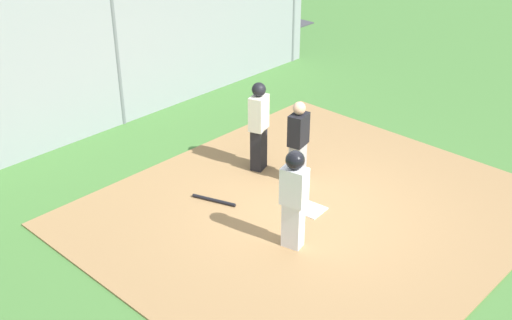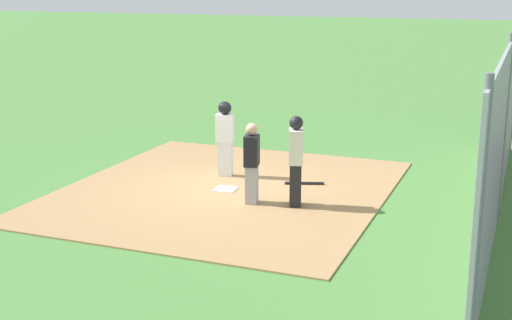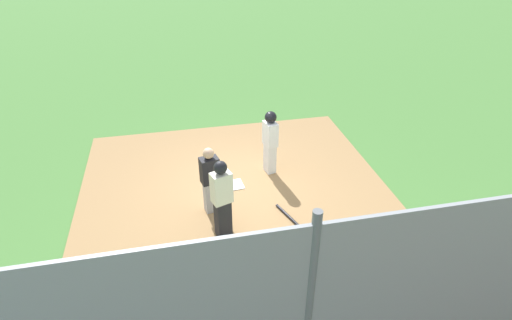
% 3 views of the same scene
% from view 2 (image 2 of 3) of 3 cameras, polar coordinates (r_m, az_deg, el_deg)
% --- Properties ---
extents(ground_plane, '(140.00, 140.00, 0.00)m').
position_cam_2_polar(ground_plane, '(14.54, -2.47, -2.50)').
color(ground_plane, '#477A38').
extents(dirt_infield, '(7.20, 6.40, 0.03)m').
position_cam_2_polar(dirt_infield, '(14.54, -2.47, -2.45)').
color(dirt_infield, '#9E774C').
rests_on(dirt_infield, ground_plane).
extents(home_plate, '(0.48, 0.48, 0.02)m').
position_cam_2_polar(home_plate, '(14.53, -2.47, -2.35)').
color(home_plate, white).
rests_on(home_plate, dirt_infield).
extents(catcher, '(0.43, 0.34, 1.56)m').
position_cam_2_polar(catcher, '(13.46, -0.35, -0.18)').
color(catcher, '#9E9EA3').
rests_on(catcher, dirt_infield).
extents(umpire, '(0.44, 0.37, 1.74)m').
position_cam_2_polar(umpire, '(13.28, 3.22, 0.08)').
color(umpire, black).
rests_on(umpire, dirt_infield).
extents(runner, '(0.34, 0.43, 1.65)m').
position_cam_2_polar(runner, '(15.35, -2.51, 2.14)').
color(runner, silver).
rests_on(runner, dirt_infield).
extents(baseball_bat, '(0.33, 0.80, 0.06)m').
position_cam_2_polar(baseball_bat, '(14.90, 3.93, -1.87)').
color(baseball_bat, black).
rests_on(baseball_bat, dirt_infield).
extents(backstop_fence, '(12.00, 0.10, 3.35)m').
position_cam_2_polar(backstop_fence, '(12.99, 19.30, 1.96)').
color(backstop_fence, '#93999E').
rests_on(backstop_fence, ground_plane).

